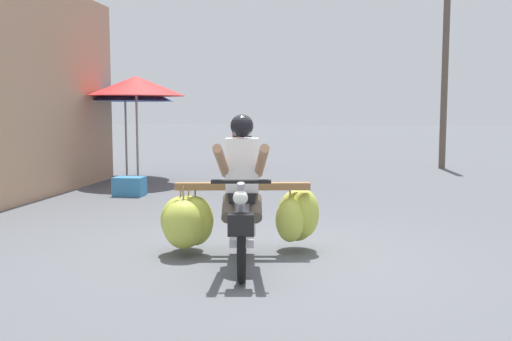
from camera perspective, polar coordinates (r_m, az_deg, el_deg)
The scene contains 7 objects.
ground_plane at distance 6.44m, azimuth 0.03°, elevation -8.60°, with size 120.00×120.00×0.00m, color #56595E.
motorbike_main_loaded at distance 6.41m, azimuth -2.33°, elevation -4.31°, with size 1.85×1.93×1.58m.
motorbike_distant_ahead_left at distance 16.29m, azimuth -1.74°, elevation 2.25°, with size 0.75×1.54×1.40m.
market_umbrella_near_shop at distance 13.05m, azimuth -11.77°, elevation 8.18°, with size 2.15×2.15×2.37m.
market_umbrella_further_along at distance 14.16m, azimuth -12.83°, elevation 7.70°, with size 2.33×2.33×2.34m.
produce_crate at distance 11.23m, azimuth -12.40°, elevation -1.54°, with size 0.56×0.40×0.36m, color teal.
utility_pole at distance 16.98m, azimuth 18.18°, elevation 9.58°, with size 0.18×0.18×5.56m, color brown.
Camera 1 is at (0.90, -6.17, 1.62)m, focal length 40.46 mm.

